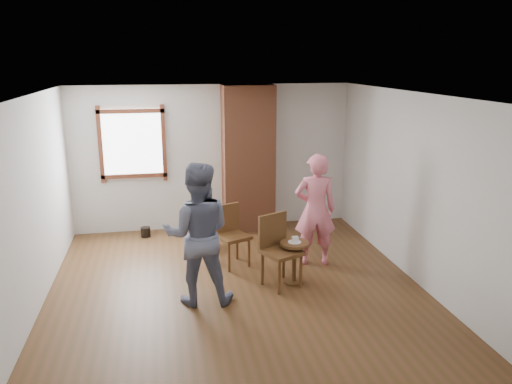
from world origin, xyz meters
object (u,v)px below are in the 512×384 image
stoneware_crock (201,233)px  side_table (294,256)px  man (198,234)px  person_pink (315,210)px  dining_chair_left (230,232)px  dining_chair_right (278,246)px

stoneware_crock → side_table: bearing=-55.3°
man → person_pink: bearing=-146.8°
dining_chair_left → dining_chair_right: (0.54, -0.82, 0.04)m
man → person_pink: 2.02m
stoneware_crock → dining_chair_right: bearing=-60.9°
dining_chair_left → man: bearing=-139.2°
stoneware_crock → person_pink: person_pink is taller
side_table → man: bearing=-168.0°
stoneware_crock → dining_chair_right: dining_chair_right is taller
dining_chair_left → dining_chair_right: bearing=-78.9°
man → person_pink: man is taller
side_table → man: man is taller
person_pink → dining_chair_left: bearing=-1.6°
stoneware_crock → dining_chair_left: bearing=-65.5°
man → dining_chair_left: bearing=-109.8°
stoneware_crock → dining_chair_right: (0.91, -1.64, 0.33)m
dining_chair_left → side_table: dining_chair_left is taller
dining_chair_left → man: size_ratio=0.50×
dining_chair_right → side_table: bearing=-26.8°
side_table → man: 1.46m
dining_chair_left → side_table: bearing=-69.3°
stoneware_crock → person_pink: 2.03m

